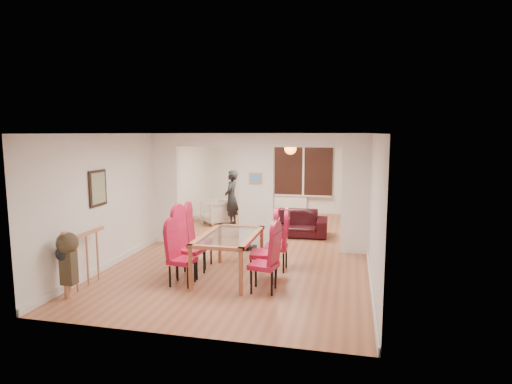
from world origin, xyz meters
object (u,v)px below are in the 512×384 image
(dining_chair_rb, at_px, (264,249))
(coffee_table, at_px, (285,222))
(dining_chair_lc, at_px, (199,239))
(bottle, at_px, (294,213))
(bowl, at_px, (282,216))
(dining_chair_ra, at_px, (264,261))
(sofa, at_px, (284,222))
(dining_table, at_px, (229,256))
(television, at_px, (347,214))
(person, at_px, (232,198))
(dining_chair_la, at_px, (182,256))
(dining_chair_rc, at_px, (276,243))
(dining_chair_lb, at_px, (190,245))
(armchair, at_px, (217,212))

(dining_chair_rb, height_order, coffee_table, dining_chair_rb)
(dining_chair_lc, bearing_deg, bottle, 66.44)
(bowl, bearing_deg, dining_chair_ra, -84.10)
(dining_chair_rb, xyz_separation_m, sofa, (-0.19, 3.50, -0.26))
(dining_chair_lc, xyz_separation_m, coffee_table, (1.09, 4.04, -0.44))
(dining_chair_ra, distance_m, bottle, 5.05)
(dining_table, bearing_deg, television, 68.41)
(dining_chair_lc, height_order, coffee_table, dining_chair_lc)
(person, bearing_deg, bowl, 105.68)
(dining_chair_la, bearing_deg, sofa, 82.80)
(dining_chair_la, distance_m, dining_chair_rc, 1.85)
(sofa, bearing_deg, person, 151.08)
(dining_chair_lb, bearing_deg, dining_chair_rc, 33.41)
(dining_table, distance_m, dining_chair_rc, 0.99)
(dining_chair_ra, bearing_deg, bottle, 103.20)
(dining_chair_rc, height_order, sofa, dining_chair_rc)
(dining_chair_rb, relative_size, bottle, 4.18)
(dining_chair_rb, bearing_deg, bottle, 84.82)
(dining_chair_rb, relative_size, coffee_table, 1.10)
(dining_chair_lc, bearing_deg, dining_chair_ra, -39.52)
(person, xyz_separation_m, bottle, (1.75, 0.22, -0.40))
(dining_table, relative_size, person, 1.09)
(dining_chair_rb, bearing_deg, dining_chair_lb, 175.41)
(dining_chair_lb, xyz_separation_m, bottle, (1.29, 4.58, -0.20))
(dining_chair_lc, bearing_deg, dining_table, -38.21)
(sofa, bearing_deg, dining_chair_la, -108.05)
(sofa, relative_size, armchair, 2.95)
(dining_chair_rb, bearing_deg, armchair, 111.29)
(dining_chair_rb, relative_size, dining_chair_rc, 1.10)
(television, height_order, bowl, television)
(coffee_table, bearing_deg, sofa, -83.46)
(dining_chair_lb, distance_m, armchair, 4.59)
(sofa, bearing_deg, dining_chair_rc, -86.12)
(bottle, bearing_deg, dining_chair_lb, -105.73)
(person, bearing_deg, coffee_table, 101.07)
(armchair, height_order, person, person)
(dining_chair_lc, bearing_deg, bowl, 71.46)
(armchair, bearing_deg, coffee_table, 48.59)
(dining_chair_rc, relative_size, television, 1.01)
(dining_chair_lc, relative_size, person, 0.71)
(dining_chair_lb, distance_m, television, 5.86)
(dining_chair_la, bearing_deg, dining_chair_lc, 102.74)
(bottle, bearing_deg, television, 22.11)
(dining_chair_rb, bearing_deg, sofa, 86.99)
(dining_chair_lc, distance_m, armchair, 4.03)
(bowl, bearing_deg, coffee_table, -39.67)
(dining_table, xyz_separation_m, dining_chair_lb, (-0.72, -0.07, 0.18))
(bowl, bearing_deg, person, -166.69)
(dining_table, bearing_deg, dining_chair_lb, -174.54)
(dining_chair_rc, xyz_separation_m, armchair, (-2.42, 3.79, -0.18))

